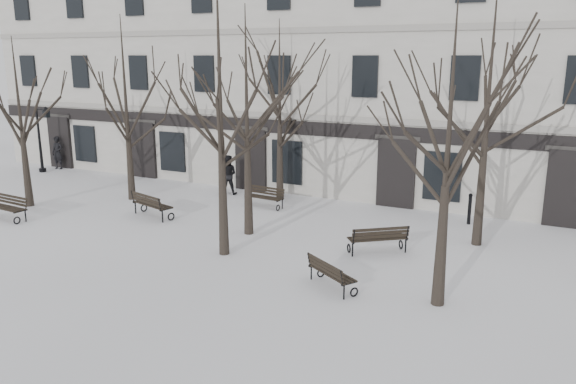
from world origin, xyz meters
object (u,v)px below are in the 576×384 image
Objects in this scene: tree_1 at (246,95)px; lamp_post at (42,135)px; bench_0 at (8,207)px; tree_2 at (219,76)px; bench_3 at (265,196)px; tree_0 at (19,102)px; bench_1 at (151,204)px; bench_4 at (378,238)px; bench_2 at (330,273)px; tree_3 at (450,123)px.

lamp_post is (-15.51, 4.49, -2.86)m from tree_1.
tree_2 is at bearing 6.81° from bench_0.
tree_2 is 5.21× the size of bench_3.
tree_0 is 10.78m from bench_3.
lamp_post is at bearing -5.48° from bench_1.
bench_2 is at bearing 46.30° from bench_4.
tree_3 reaches higher than bench_4.
tree_3 is 11.50m from bench_3.
bench_4 is at bearing 26.83° from tree_2.
bench_2 is (4.11, -1.04, -5.19)m from tree_2.
tree_2 is 7.83m from bench_3.
bench_3 is at bearing 109.56° from tree_1.
bench_1 is at bearing 178.88° from tree_1.
tree_1 is 6.53m from bench_4.
bench_1 reaches higher than bench_4.
bench_2 is 0.47× the size of lamp_post.
tree_1 is 1.06× the size of tree_3.
tree_1 is 7.93m from tree_3.
tree_3 reaches higher than bench_1.
tree_3 is (17.67, -2.13, 0.29)m from tree_0.
tree_1 reaches higher than tree_0.
bench_3 is at bearing 41.16° from bench_0.
bench_0 is 5.53m from bench_1.
tree_0 is at bearing -150.06° from bench_3.
bench_1 is 4.70m from bench_3.
tree_2 reaches higher than tree_3.
bench_4 is at bearing 3.30° from tree_0.
tree_0 is at bearing 25.29° from bench_1.
bench_0 is at bearing 45.45° from bench_1.
tree_0 is 10.85m from tree_2.
bench_2 is (-2.87, -0.29, -4.21)m from tree_3.
bench_1 is at bearing 154.87° from tree_2.
bench_2 is at bearing -35.91° from tree_1.
bench_2 is at bearing -44.79° from bench_3.
tree_2 reaches higher than lamp_post.
tree_2 is 2.51× the size of lamp_post.
bench_1 is 11.95m from lamp_post.
tree_1 reaches higher than bench_0.
bench_2 is 0.98× the size of bench_3.
bench_4 reaches higher than bench_0.
lamp_post is (-5.19, 5.32, -2.29)m from tree_0.
tree_2 is 17.59m from lamp_post.
tree_3 is at bearing -141.32° from bench_2.
lamp_post is at bearing -179.41° from bench_3.
tree_1 is at bearing -164.79° from bench_1.
bench_2 is at bearing -9.28° from tree_0.
tree_3 reaches higher than lamp_post.
tree_1 is 4.17× the size of bench_0.
bench_3 is 0.92× the size of bench_4.
tree_0 is 10.37m from tree_1.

